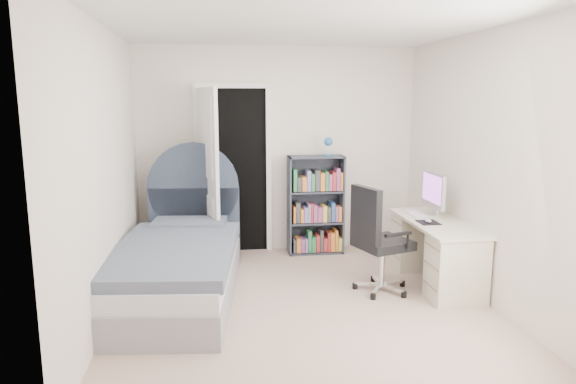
{
  "coord_description": "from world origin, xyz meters",
  "views": [
    {
      "loc": [
        -0.77,
        -4.45,
        1.87
      ],
      "look_at": [
        -0.09,
        0.32,
        1.0
      ],
      "focal_mm": 32.0,
      "sensor_mm": 36.0,
      "label": 1
    }
  ],
  "objects": [
    {
      "name": "room_shell",
      "position": [
        0.0,
        0.0,
        1.25
      ],
      "size": [
        3.5,
        3.7,
        2.6
      ],
      "color": "tan",
      "rests_on": "ground"
    },
    {
      "name": "door",
      "position": [
        -0.75,
        1.52,
        1.03
      ],
      "size": [
        0.92,
        0.81,
        2.06
      ],
      "color": "black",
      "rests_on": "ground"
    },
    {
      "name": "bed",
      "position": [
        -1.14,
        0.39,
        0.32
      ],
      "size": [
        1.3,
        2.37,
        1.39
      ],
      "color": "gray",
      "rests_on": "ground"
    },
    {
      "name": "nightstand",
      "position": [
        -1.17,
        1.6,
        0.38
      ],
      "size": [
        0.39,
        0.39,
        0.57
      ],
      "color": "#D1BD81",
      "rests_on": "ground"
    },
    {
      "name": "floor_lamp",
      "position": [
        -1.14,
        1.58,
        0.54
      ],
      "size": [
        0.19,
        0.19,
        1.31
      ],
      "color": "silver",
      "rests_on": "ground"
    },
    {
      "name": "bookcase",
      "position": [
        0.44,
        1.57,
        0.56
      ],
      "size": [
        0.67,
        0.29,
        1.42
      ],
      "color": "#363C4A",
      "rests_on": "ground"
    },
    {
      "name": "desk",
      "position": [
        1.43,
        0.33,
        0.36
      ],
      "size": [
        0.54,
        1.35,
        1.11
      ],
      "color": "beige",
      "rests_on": "ground"
    },
    {
      "name": "office_chair",
      "position": [
        0.75,
        0.18,
        0.58
      ],
      "size": [
        0.59,
        0.6,
        1.06
      ],
      "color": "silver",
      "rests_on": "ground"
    }
  ]
}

